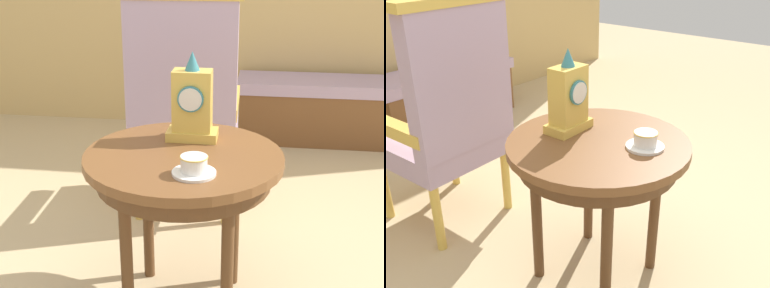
% 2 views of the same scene
% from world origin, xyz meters
% --- Properties ---
extents(side_table, '(0.71, 0.71, 0.64)m').
position_xyz_m(side_table, '(-0.07, -0.03, 0.56)').
color(side_table, brown).
rests_on(side_table, ground).
extents(teacup_left, '(0.15, 0.15, 0.06)m').
position_xyz_m(teacup_left, '(-0.01, -0.21, 0.67)').
color(teacup_left, white).
rests_on(teacup_left, side_table).
extents(mantel_clock, '(0.19, 0.11, 0.34)m').
position_xyz_m(mantel_clock, '(-0.06, 0.12, 0.77)').
color(mantel_clock, gold).
rests_on(mantel_clock, side_table).
extents(armchair, '(0.56, 0.55, 1.14)m').
position_xyz_m(armchair, '(-0.19, 0.75, 0.59)').
color(armchair, '#B299B7').
rests_on(armchair, ground).
extents(window_bench, '(1.16, 0.40, 0.44)m').
position_xyz_m(window_bench, '(0.59, 1.95, 0.22)').
color(window_bench, '#B299B7').
rests_on(window_bench, ground).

